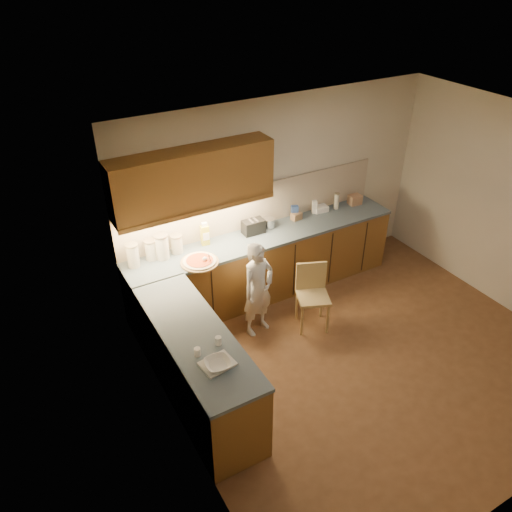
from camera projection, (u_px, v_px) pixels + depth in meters
name	position (u px, v px, depth m)	size (l,w,h in m)	color
room	(385.00, 234.00, 4.98)	(4.54, 4.50, 2.62)	brown
l_counter	(245.00, 294.00, 6.16)	(3.77, 2.62, 0.92)	brown
backsplash	(255.00, 206.00, 6.53)	(3.75, 0.02, 0.58)	#C0AD94
upper_cabinets	(193.00, 179.00, 5.69)	(1.95, 0.36, 0.73)	brown
pizza_on_board	(200.00, 262.00, 5.90)	(0.45, 0.45, 0.18)	tan
child	(258.00, 289.00, 5.97)	(0.45, 0.30, 1.24)	silver
wooden_chair	(312.00, 291.00, 6.16)	(0.49, 0.49, 0.84)	tan
mixing_bowl	(218.00, 364.00, 4.46)	(0.24, 0.24, 0.06)	white
canister_a	(133.00, 255.00, 5.77)	(0.15, 0.15, 0.30)	beige
canister_b	(151.00, 250.00, 5.92)	(0.15, 0.15, 0.26)	silver
canister_c	(162.00, 247.00, 5.91)	(0.17, 0.17, 0.32)	silver
canister_d	(177.00, 244.00, 6.04)	(0.15, 0.15, 0.24)	silver
oil_jug	(205.00, 235.00, 6.20)	(0.11, 0.09, 0.31)	gold
toaster	(253.00, 227.00, 6.47)	(0.29, 0.17, 0.19)	black
steel_pot	(269.00, 223.00, 6.61)	(0.17, 0.17, 0.13)	#B5B6BA
blue_box	(295.00, 212.00, 6.80)	(0.09, 0.07, 0.19)	#2E488A
card_box_a	(296.00, 216.00, 6.80)	(0.14, 0.10, 0.10)	#9A7453
white_bottle	(314.00, 207.00, 6.94)	(0.06, 0.06, 0.19)	white
flat_pack	(320.00, 209.00, 7.01)	(0.20, 0.14, 0.08)	white
tall_jar	(337.00, 201.00, 7.04)	(0.08, 0.08, 0.24)	beige
card_box_b	(355.00, 200.00, 7.19)	(0.18, 0.14, 0.14)	tan
dough_cloth	(217.00, 364.00, 4.49)	(0.29, 0.23, 0.02)	silver
spice_jar_a	(197.00, 352.00, 4.58)	(0.06, 0.06, 0.08)	white
spice_jar_b	(218.00, 341.00, 4.71)	(0.06, 0.06, 0.08)	silver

